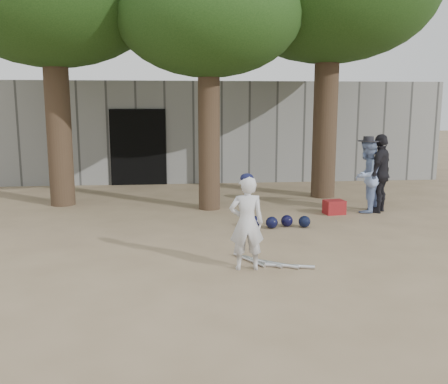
{
  "coord_description": "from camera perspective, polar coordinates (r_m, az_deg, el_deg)",
  "views": [
    {
      "loc": [
        -0.22,
        -6.86,
        2.36
      ],
      "look_at": [
        0.6,
        1.0,
        0.95
      ],
      "focal_mm": 40.0,
      "sensor_mm": 36.0,
      "label": 1
    }
  ],
  "objects": [
    {
      "name": "helmet_row",
      "position": [
        9.65,
        6.35,
        -3.39
      ],
      "size": [
        1.19,
        0.34,
        0.23
      ],
      "color": "black",
      "rests_on": "ground"
    },
    {
      "name": "ground",
      "position": [
        7.25,
        -3.95,
        -8.89
      ],
      "size": [
        70.0,
        70.0,
        0.0
      ],
      "primitive_type": "plane",
      "color": "#937C5E",
      "rests_on": "ground"
    },
    {
      "name": "bat_pile",
      "position": [
        7.49,
        5.16,
        -8.05
      ],
      "size": [
        1.1,
        0.81,
        0.06
      ],
      "color": "silver",
      "rests_on": "ground"
    },
    {
      "name": "red_bag",
      "position": [
        11.02,
        12.48,
        -1.7
      ],
      "size": [
        0.46,
        0.37,
        0.3
      ],
      "primitive_type": "cube",
      "rotation": [
        0.0,
        0.0,
        0.14
      ],
      "color": "maroon",
      "rests_on": "ground"
    },
    {
      "name": "boy_player",
      "position": [
        7.1,
        2.6,
        -3.58
      ],
      "size": [
        0.5,
        0.34,
        1.36
      ],
      "primitive_type": "imported",
      "rotation": [
        0.0,
        0.0,
        3.12
      ],
      "color": "silver",
      "rests_on": "ground"
    },
    {
      "name": "back_building",
      "position": [
        17.21,
        -5.25,
        7.2
      ],
      "size": [
        16.0,
        5.24,
        3.0
      ],
      "color": "gray",
      "rests_on": "ground"
    },
    {
      "name": "spectator_blue",
      "position": [
        11.27,
        16.0,
        1.74
      ],
      "size": [
        0.97,
        0.97,
        1.59
      ],
      "primitive_type": "imported",
      "rotation": [
        0.0,
        0.0,
        3.95
      ],
      "color": "#87A0D1",
      "rests_on": "ground"
    },
    {
      "name": "spectator_dark",
      "position": [
        11.37,
        17.42,
        2.05
      ],
      "size": [
        0.96,
        1.04,
        1.71
      ],
      "primitive_type": "imported",
      "rotation": [
        0.0,
        0.0,
        4.02
      ],
      "color": "black",
      "rests_on": "ground"
    }
  ]
}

